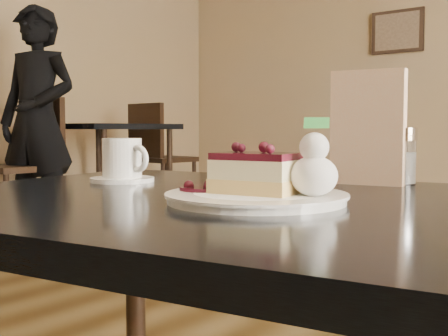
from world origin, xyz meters
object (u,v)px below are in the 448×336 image
Objects in this scene: dessert_plate at (256,198)px; bg_table_far_left at (102,212)px; patron at (38,121)px; coffee_set at (123,163)px; cheesecake_slice at (256,173)px; main_table at (270,249)px.

dessert_plate is 4.16m from bg_table_far_left.
patron is at bearing -74.73° from bg_table_far_left.
coffee_set is (-0.36, 0.09, 0.03)m from dessert_plate.
cheesecake_slice is at bearing -32.14° from bg_table_far_left.
bg_table_far_left reaches higher than dessert_plate.
main_table is 0.71× the size of patron.
cheesecake_slice is 4.17m from bg_table_far_left.
dessert_plate is at bearing -8.41° from cheesecake_slice.
bg_table_far_left is at bearing 82.08° from patron.
coffee_set is (-0.36, 0.09, -0.00)m from cheesecake_slice.
bg_table_far_left is (-3.29, 2.42, -0.53)m from main_table.
patron is at bearing 142.93° from main_table.
dessert_plate is at bearing -13.79° from coffee_set.
patron is (-3.16, 1.73, 0.23)m from main_table.
patron reaches higher than cheesecake_slice.
coffee_set reaches higher than main_table.
patron is at bearing 142.36° from cheesecake_slice.
main_table is 4.12m from bg_table_far_left.
cheesecake_slice is at bearing -13.79° from coffee_set.
bg_table_far_left is 1.03m from patron.
cheesecake_slice is at bearing -90.00° from main_table.
patron reaches higher than bg_table_far_left.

